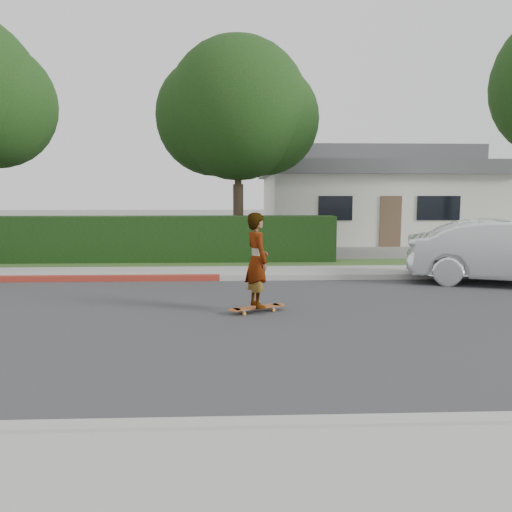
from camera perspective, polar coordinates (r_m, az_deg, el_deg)
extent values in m
plane|color=slate|center=(8.80, -11.61, -7.46)|extent=(120.00, 120.00, 0.00)
cube|color=#2D2D30|center=(8.80, -11.61, -7.42)|extent=(60.00, 8.00, 0.01)
cube|color=#9E9E99|center=(5.00, -19.59, -18.39)|extent=(60.00, 0.20, 0.15)
cube|color=gray|center=(4.26, -23.48, -23.59)|extent=(60.00, 1.60, 0.12)
cube|color=#9E9E99|center=(12.76, -8.66, -2.50)|extent=(60.00, 0.20, 0.15)
cube|color=gray|center=(13.64, -8.24, -1.93)|extent=(60.00, 1.60, 0.12)
cube|color=#2D4C1E|center=(15.22, -7.63, -1.02)|extent=(60.00, 1.60, 0.10)
cube|color=black|center=(16.28, -18.05, 1.70)|extent=(15.00, 1.00, 1.50)
cylinder|color=#33261C|center=(17.42, -2.03, 4.07)|extent=(0.36, 0.36, 2.52)
cylinder|color=#33261C|center=(17.43, -2.06, 10.29)|extent=(0.24, 0.24, 2.10)
sphere|color=black|center=(17.63, -2.09, 16.43)|extent=(4.80, 4.80, 4.80)
sphere|color=black|center=(18.01, -4.73, 15.57)|extent=(4.08, 4.08, 4.08)
sphere|color=black|center=(17.91, 0.90, 15.32)|extent=(3.84, 3.84, 3.84)
cube|color=beige|center=(25.28, 12.85, 5.40)|extent=(10.00, 8.00, 3.00)
cube|color=#4C4C51|center=(25.29, 12.97, 9.48)|extent=(10.60, 8.60, 0.60)
cube|color=#4C4C51|center=(25.33, 13.01, 10.83)|extent=(8.40, 6.40, 0.80)
cube|color=black|center=(20.79, 9.07, 5.42)|extent=(1.40, 0.06, 1.00)
cube|color=black|center=(22.04, 20.14, 5.17)|extent=(1.80, 0.06, 1.00)
cube|color=brown|center=(21.38, 15.10, 3.83)|extent=(0.90, 0.06, 2.10)
cylinder|color=#AF7A30|center=(9.08, -1.35, -6.58)|extent=(0.07, 0.06, 0.06)
cylinder|color=#AF7A30|center=(9.23, -1.81, -6.35)|extent=(0.07, 0.06, 0.06)
cylinder|color=#AF7A30|center=(9.35, 2.03, -6.18)|extent=(0.07, 0.06, 0.06)
cylinder|color=#AF7A30|center=(9.50, 1.53, -5.97)|extent=(0.07, 0.06, 0.06)
cube|color=silver|center=(9.15, -1.58, -6.21)|extent=(0.12, 0.19, 0.03)
cube|color=silver|center=(9.42, 1.78, -5.82)|extent=(0.12, 0.19, 0.03)
cube|color=brown|center=(9.27, 0.12, -5.87)|extent=(0.92, 0.58, 0.02)
cylinder|color=brown|center=(9.08, -2.45, -6.16)|extent=(0.29, 0.29, 0.02)
cylinder|color=brown|center=(9.48, 2.59, -5.59)|extent=(0.29, 0.29, 0.02)
imported|color=white|center=(9.12, 0.13, -0.48)|extent=(0.60, 0.74, 1.74)
imported|color=silver|center=(13.51, 26.92, 0.35)|extent=(5.00, 3.07, 1.56)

